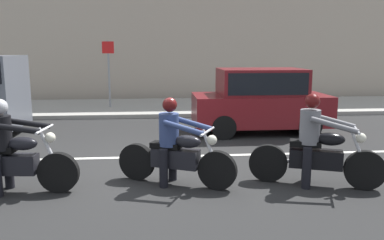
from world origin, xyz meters
TOP-DOWN VIEW (x-y plane):
  - ground_plane at (0.00, 0.00)m, footprint 80.00×80.00m
  - sidewalk_slab at (0.00, 8.00)m, footprint 40.00×4.40m
  - lane_marking_stripe at (-0.35, 0.90)m, footprint 18.00×0.14m
  - motorcycle_with_rider_black_leather at (-2.41, -1.04)m, footprint 2.22×0.70m
  - motorcycle_with_rider_gray at (2.69, -1.15)m, footprint 2.17×1.00m
  - motorcycle_with_rider_denim_blue at (0.30, -0.89)m, footprint 2.02×1.07m
  - parked_hatchback_maroon at (2.88, 3.24)m, footprint 3.73×1.76m
  - street_sign_post at (-1.82, 7.71)m, footprint 0.44×0.08m

SIDE VIEW (x-z plane):
  - ground_plane at x=0.00m, z-range 0.00..0.00m
  - lane_marking_stripe at x=-0.35m, z-range 0.00..0.01m
  - sidewalk_slab at x=0.00m, z-range 0.00..0.14m
  - motorcycle_with_rider_denim_blue at x=0.30m, z-range -0.14..1.39m
  - motorcycle_with_rider_black_leather at x=-2.41m, z-range -0.14..1.41m
  - motorcycle_with_rider_gray at x=2.69m, z-range -0.15..1.45m
  - parked_hatchback_maroon at x=2.88m, z-range 0.03..1.83m
  - street_sign_post at x=-1.82m, z-range 0.41..2.92m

